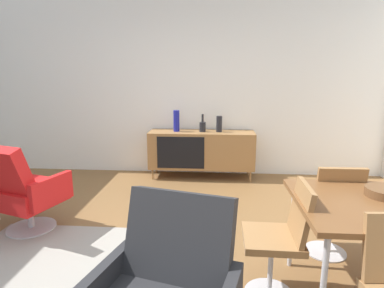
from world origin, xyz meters
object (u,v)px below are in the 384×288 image
(lounge_chair_red, at_px, (21,188))
(dining_chair_near_window, at_px, (281,236))
(vase_cobalt, at_px, (203,126))
(vase_ceramic_small, at_px, (176,121))
(dining_chair_back_left, at_px, (332,206))
(sideboard, at_px, (201,150))
(vase_sculptural_dark, at_px, (219,124))

(lounge_chair_red, bearing_deg, dining_chair_near_window, -18.31)
(vase_cobalt, relative_size, vase_ceramic_small, 0.83)
(lounge_chair_red, bearing_deg, dining_chair_back_left, -4.51)
(sideboard, height_order, vase_ceramic_small, vase_ceramic_small)
(sideboard, relative_size, vase_ceramic_small, 4.98)
(vase_sculptural_dark, distance_m, dining_chair_near_window, 2.75)
(vase_sculptural_dark, relative_size, vase_ceramic_small, 0.75)
(sideboard, xyz_separation_m, dining_chair_back_left, (1.22, -2.13, 0.03))
(vase_ceramic_small, relative_size, dining_chair_near_window, 0.38)
(vase_cobalt, xyz_separation_m, dining_chair_back_left, (1.20, -2.13, -0.34))
(vase_ceramic_small, height_order, dining_chair_back_left, vase_ceramic_small)
(dining_chair_back_left, distance_m, dining_chair_near_window, 0.78)
(vase_cobalt, bearing_deg, vase_sculptural_dark, 0.00)
(vase_sculptural_dark, height_order, vase_ceramic_small, vase_ceramic_small)
(vase_sculptural_dark, height_order, dining_chair_near_window, vase_sculptural_dark)
(vase_sculptural_dark, bearing_deg, vase_cobalt, 180.00)
(vase_ceramic_small, bearing_deg, dining_chair_near_window, -68.43)
(sideboard, height_order, lounge_chair_red, lounge_chair_red)
(vase_ceramic_small, relative_size, dining_chair_back_left, 0.38)
(vase_cobalt, bearing_deg, lounge_chair_red, -132.29)
(sideboard, xyz_separation_m, vase_ceramic_small, (-0.38, 0.00, 0.44))
(vase_cobalt, height_order, lounge_chair_red, vase_cobalt)
(vase_cobalt, distance_m, vase_ceramic_small, 0.40)
(sideboard, bearing_deg, dining_chair_back_left, -60.15)
(dining_chair_back_left, bearing_deg, sideboard, 119.85)
(vase_cobalt, relative_size, vase_sculptural_dark, 1.11)
(dining_chair_near_window, height_order, lounge_chair_red, lounge_chair_red)
(dining_chair_near_window, xyz_separation_m, lounge_chair_red, (-2.39, 0.79, -0.00))
(sideboard, xyz_separation_m, vase_sculptural_dark, (0.27, 0.00, 0.40))
(sideboard, relative_size, vase_sculptural_dark, 6.63)
(sideboard, relative_size, dining_chair_back_left, 1.87)
(sideboard, distance_m, dining_chair_back_left, 2.45)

